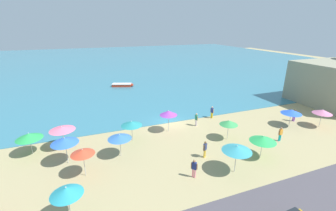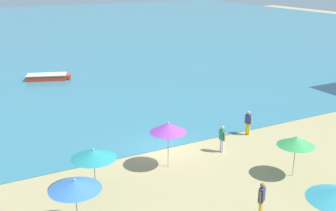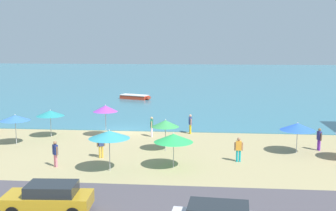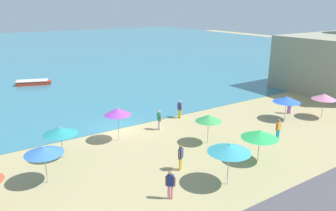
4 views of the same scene
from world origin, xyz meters
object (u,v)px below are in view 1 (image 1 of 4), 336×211
Objects in this scene: beach_umbrella_0 at (65,141)px; bather_3 at (194,168)px; bather_4 at (280,133)px; skiff_nearshore at (122,85)px; beach_umbrella_10 at (237,148)px; bather_5 at (294,115)px; beach_umbrella_1 at (168,113)px; beach_umbrella_6 at (323,112)px; beach_umbrella_13 at (29,136)px; bather_0 at (196,119)px; beach_umbrella_2 at (229,123)px; beach_umbrella_8 at (62,128)px; beach_umbrella_3 at (291,112)px; beach_umbrella_9 at (83,152)px; beach_umbrella_5 at (263,139)px; bather_1 at (205,148)px; bather_2 at (212,112)px; beach_umbrella_12 at (66,191)px; beach_umbrella_7 at (120,137)px; beach_umbrella_4 at (132,123)px.

beach_umbrella_0 is 1.56× the size of bather_3.
skiff_nearshore is at bearing 112.20° from bather_4.
bather_5 is at bearing 24.24° from beach_umbrella_10.
beach_umbrella_1 reaches higher than beach_umbrella_6.
beach_umbrella_10 is 1.07× the size of beach_umbrella_13.
beach_umbrella_10 is 1.54× the size of bather_0.
skiff_nearshore is (-6.89, 26.91, -1.66)m from beach_umbrella_2.
beach_umbrella_0 is at bearing -41.32° from beach_umbrella_13.
beach_umbrella_3 is at bearing -8.96° from beach_umbrella_8.
beach_umbrella_9 is at bearing -157.44° from bather_0.
beach_umbrella_10 reaches higher than beach_umbrella_5.
beach_umbrella_1 is 22.89m from skiff_nearshore.
beach_umbrella_5 is 19.57m from beach_umbrella_8.
bather_4 is at bearing -3.56° from beach_umbrella_9.
beach_umbrella_3 is 13.79m from bather_1.
beach_umbrella_10 reaches higher than bather_1.
beach_umbrella_2 is 4.89m from bather_1.
beach_umbrella_8 is 2.95m from beach_umbrella_13.
beach_umbrella_10 is at bearing -66.12° from bather_1.
beach_umbrella_0 is 29.15m from beach_umbrella_6.
beach_umbrella_2 is at bearing 35.35° from bather_3.
bather_2 is (0.66, 9.97, -0.97)m from beach_umbrella_5.
bather_0 is at bearing 35.02° from beach_umbrella_12.
beach_umbrella_12 is (0.79, -10.01, 0.08)m from beach_umbrella_8.
beach_umbrella_1 is 7.31m from bather_2.
beach_umbrella_5 is (0.91, -4.12, -0.09)m from beach_umbrella_2.
beach_umbrella_2 is at bearing -4.75° from beach_umbrella_0.
beach_umbrella_7 is 6.21m from beach_umbrella_8.
bather_2 is at bearing 74.99° from beach_umbrella_2.
beach_umbrella_0 is at bearing 119.95° from beach_umbrella_9.
bather_2 is (1.57, 5.85, -1.06)m from beach_umbrella_2.
beach_umbrella_7 is 0.94× the size of beach_umbrella_8.
beach_umbrella_12 is (-13.05, -0.48, 0.01)m from beach_umbrella_10.
beach_umbrella_7 is 0.90× the size of beach_umbrella_12.
bather_1 is (15.49, -6.57, -0.99)m from beach_umbrella_13.
skiff_nearshore is at bearing 74.48° from beach_umbrella_12.
bather_1 is (-5.09, 1.82, -0.95)m from beach_umbrella_5.
skiff_nearshore is (-7.80, 31.04, -1.57)m from beach_umbrella_5.
beach_umbrella_13 is at bearing 167.77° from beach_umbrella_2.
beach_umbrella_9 is at bearing -60.05° from beach_umbrella_0.
beach_umbrella_6 is at bearing -57.71° from bather_5.
beach_umbrella_5 is at bearing -73.69° from bather_0.
beach_umbrella_4 is 21.18m from bather_5.
beach_umbrella_4 is 0.52× the size of skiff_nearshore.
beach_umbrella_6 is (22.55, -4.87, 0.01)m from beach_umbrella_4.
beach_umbrella_0 is 0.59× the size of skiff_nearshore.
beach_umbrella_2 is 6.14m from bather_2.
beach_umbrella_1 is 1.15× the size of beach_umbrella_6.
beach_umbrella_1 is 7.08m from beach_umbrella_7.
beach_umbrella_4 is 3.24m from beach_umbrella_7.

